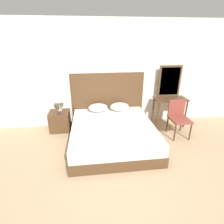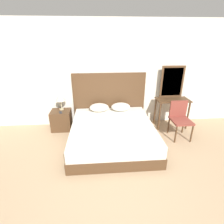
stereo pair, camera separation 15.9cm
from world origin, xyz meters
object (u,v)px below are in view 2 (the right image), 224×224
Objects in this scene: nightstand at (62,120)px; table_lamp at (60,97)px; vanity_desk at (172,105)px; phone_on_bed at (123,119)px; bed at (112,134)px; chair at (180,117)px; phone_on_nightstand at (61,112)px.

table_lamp is at bearing 77.97° from nightstand.
table_lamp is 0.51× the size of vanity_desk.
phone_on_bed is 1.70m from table_lamp.
phone_on_bed is at bearing -160.02° from vanity_desk.
bed is 1.65m from table_lamp.
vanity_desk is 0.97× the size of chair.
bed is 2.37× the size of vanity_desk.
phone_on_nightstand reaches higher than nightstand.
phone_on_nightstand reaches higher than phone_on_bed.
vanity_desk is at bearing 89.67° from chair.
table_lamp is (-1.26, 0.86, 0.61)m from bed.
nightstand is 0.61× the size of vanity_desk.
table_lamp is at bearing 166.99° from chair.
chair is (2.90, -0.67, -0.35)m from table_lamp.
bed is 1.83m from vanity_desk.
phone_on_bed is 0.98× the size of phone_on_nightstand.
vanity_desk is 0.53m from chair.
bed is at bearing -34.48° from table_lamp.
table_lamp is at bearing 156.77° from phone_on_bed.
phone_on_bed is at bearing 38.34° from bed.
phone_on_nightstand is at bearing -77.07° from nightstand.
bed is at bearing -173.22° from chair.
phone_on_nightstand is at bearing 151.98° from bed.
nightstand is at bearing 148.71° from bed.
phone_on_bed is 0.19× the size of vanity_desk.
table_lamp is 2.91m from vanity_desk.
table_lamp is at bearing 91.88° from phone_on_nightstand.
phone_on_bed is 1.37m from chair.
table_lamp is at bearing 176.96° from vanity_desk.
nightstand is at bearing 178.70° from vanity_desk.
table_lamp is 3.00m from chair.
phone_on_bed is at bearing -16.74° from phone_on_nightstand.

